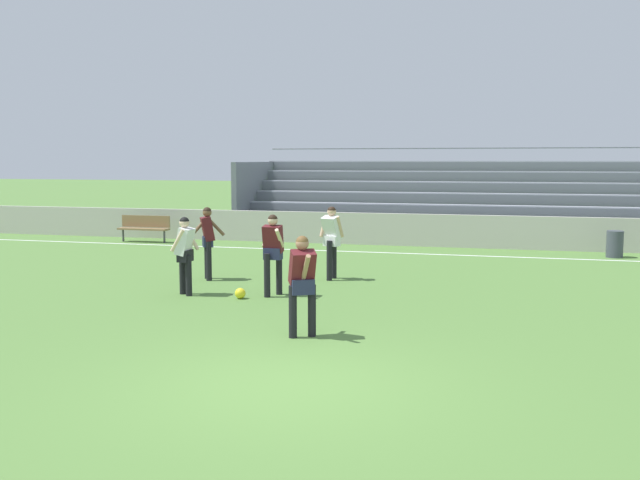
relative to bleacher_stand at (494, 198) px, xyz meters
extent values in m
plane|color=#517A38|center=(-2.11, -18.19, -1.44)|extent=(160.00, 160.00, 0.00)
cube|color=white|center=(-2.11, -5.39, -1.43)|extent=(44.00, 0.12, 0.01)
cube|color=#BCB7AD|center=(-2.11, -3.49, -0.91)|extent=(48.00, 0.16, 1.05)
cube|color=#9EA3AD|center=(0.00, -2.12, -1.05)|extent=(18.53, 0.36, 0.08)
cube|color=slate|center=(0.00, -2.32, -1.24)|extent=(18.53, 0.04, 0.39)
cube|color=#9EA3AD|center=(0.00, -1.40, -0.66)|extent=(18.53, 0.36, 0.08)
cube|color=slate|center=(0.00, -1.60, -0.85)|extent=(18.53, 0.04, 0.39)
cube|color=#9EA3AD|center=(0.00, -0.69, -0.27)|extent=(18.53, 0.36, 0.08)
cube|color=slate|center=(0.00, -0.89, -0.47)|extent=(18.53, 0.04, 0.39)
cube|color=#9EA3AD|center=(0.00, 0.02, 0.12)|extent=(18.53, 0.36, 0.08)
cube|color=slate|center=(0.00, -0.18, -0.08)|extent=(18.53, 0.04, 0.39)
cube|color=#9EA3AD|center=(0.00, 0.74, 0.50)|extent=(18.53, 0.36, 0.08)
cube|color=slate|center=(0.00, 0.54, 0.31)|extent=(18.53, 0.04, 0.39)
cube|color=#9EA3AD|center=(0.00, 1.45, 0.89)|extent=(18.53, 0.36, 0.08)
cube|color=slate|center=(0.00, 1.25, 0.70)|extent=(18.53, 0.04, 0.39)
cube|color=#9EA3AD|center=(0.00, 2.16, 1.28)|extent=(18.53, 0.36, 0.08)
cube|color=slate|center=(0.00, 1.96, 1.08)|extent=(18.53, 0.04, 0.39)
cube|color=slate|center=(-9.16, 0.02, -0.08)|extent=(0.20, 4.64, 2.71)
cylinder|color=slate|center=(0.00, 2.41, 1.83)|extent=(18.53, 0.06, 0.06)
cube|color=olive|center=(-11.48, -4.78, -0.99)|extent=(1.80, 0.40, 0.06)
cube|color=olive|center=(-11.48, -4.60, -0.74)|extent=(1.80, 0.05, 0.40)
cylinder|color=#47474C|center=(-12.26, -4.78, -1.21)|extent=(0.07, 0.07, 0.45)
cylinder|color=#47474C|center=(-10.70, -4.78, -1.21)|extent=(0.07, 0.07, 0.45)
cylinder|color=#3D424C|center=(3.52, -4.70, -1.05)|extent=(0.47, 0.47, 0.77)
cylinder|color=black|center=(-4.06, -12.55, -0.98)|extent=(0.13, 0.13, 0.90)
cylinder|color=black|center=(-4.20, -12.89, -0.98)|extent=(0.13, 0.13, 0.90)
cube|color=#232847|center=(-4.13, -12.72, -0.55)|extent=(0.36, 0.22, 0.24)
cube|color=#56191E|center=(-4.13, -12.72, -0.25)|extent=(0.38, 0.31, 0.59)
cylinder|color=beige|center=(-3.95, -12.83, -0.22)|extent=(0.08, 0.42, 0.43)
cylinder|color=beige|center=(-4.31, -12.60, -0.22)|extent=(0.08, 0.42, 0.43)
sphere|color=beige|center=(-4.13, -12.72, 0.13)|extent=(0.21, 0.21, 0.21)
sphere|color=black|center=(-4.13, -12.72, 0.15)|extent=(0.20, 0.20, 0.20)
cylinder|color=black|center=(-5.81, -13.17, -1.01)|extent=(0.13, 0.13, 0.84)
cylinder|color=black|center=(-6.03, -13.02, -1.01)|extent=(0.13, 0.13, 0.84)
cube|color=black|center=(-5.92, -13.10, -0.61)|extent=(0.22, 0.36, 0.24)
cube|color=white|center=(-5.92, -13.10, -0.31)|extent=(0.34, 0.38, 0.59)
cylinder|color=beige|center=(-5.99, -13.28, -0.27)|extent=(0.33, 0.08, 0.48)
cylinder|color=beige|center=(-5.85, -12.92, -0.27)|extent=(0.33, 0.08, 0.48)
sphere|color=beige|center=(-5.92, -13.10, 0.07)|extent=(0.21, 0.21, 0.21)
sphere|color=black|center=(-5.92, -13.10, 0.09)|extent=(0.20, 0.20, 0.20)
cylinder|color=black|center=(-6.33, -11.09, -0.98)|extent=(0.13, 0.13, 0.92)
cylinder|color=black|center=(-6.17, -11.35, -0.98)|extent=(0.13, 0.13, 0.92)
cube|color=#232847|center=(-6.25, -11.22, -0.54)|extent=(0.37, 0.42, 0.24)
cube|color=#56191E|center=(-6.25, -11.22, -0.24)|extent=(0.47, 0.49, 0.59)
cylinder|color=brown|center=(-6.07, -11.11, -0.20)|extent=(0.39, 0.27, 0.44)
cylinder|color=brown|center=(-6.42, -11.33, -0.20)|extent=(0.39, 0.27, 0.44)
sphere|color=brown|center=(-6.25, -11.22, 0.15)|extent=(0.21, 0.21, 0.21)
sphere|color=black|center=(-6.25, -11.22, 0.17)|extent=(0.20, 0.20, 0.20)
cylinder|color=black|center=(-3.44, -10.28, -0.97)|extent=(0.13, 0.13, 0.93)
cylinder|color=black|center=(-3.47, -10.61, -0.97)|extent=(0.13, 0.13, 0.93)
cube|color=white|center=(-3.45, -10.45, -0.52)|extent=(0.42, 0.34, 0.24)
cube|color=white|center=(-3.45, -10.45, -0.22)|extent=(0.50, 0.50, 0.60)
cylinder|color=#D6A884|center=(-3.24, -10.47, -0.18)|extent=(0.17, 0.28, 0.51)
cylinder|color=#D6A884|center=(-3.66, -10.42, -0.18)|extent=(0.17, 0.28, 0.51)
sphere|color=#D6A884|center=(-3.45, -10.45, 0.16)|extent=(0.21, 0.21, 0.21)
sphere|color=black|center=(-3.45, -10.45, 0.18)|extent=(0.20, 0.20, 0.20)
cylinder|color=black|center=(-2.45, -15.76, -1.02)|extent=(0.13, 0.13, 0.83)
cylinder|color=black|center=(-2.72, -15.93, -1.02)|extent=(0.13, 0.13, 0.83)
cube|color=#232847|center=(-2.58, -15.84, -0.62)|extent=(0.42, 0.37, 0.24)
cube|color=#56191E|center=(-2.58, -15.84, -0.32)|extent=(0.53, 0.53, 0.60)
cylinder|color=#A87A5B|center=(-2.47, -16.02, -0.28)|extent=(0.26, 0.38, 0.45)
cylinder|color=#A87A5B|center=(-2.69, -15.67, -0.28)|extent=(0.26, 0.38, 0.45)
sphere|color=#A87A5B|center=(-2.58, -15.84, 0.06)|extent=(0.21, 0.21, 0.21)
sphere|color=brown|center=(-2.58, -15.84, 0.08)|extent=(0.20, 0.20, 0.20)
sphere|color=yellow|center=(-4.68, -13.19, -1.33)|extent=(0.22, 0.22, 0.22)
camera|label=1|loc=(0.52, -26.37, 1.37)|focal=39.66mm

